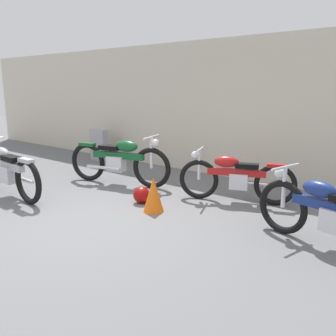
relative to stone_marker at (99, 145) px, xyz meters
The scene contains 9 objects.
ground_plane 4.49m from the stone_marker, 42.83° to the right, with size 40.00×40.00×0.00m, color slate.
building_wall 3.50m from the stone_marker, 11.29° to the left, with size 18.00×0.30×2.86m, color beige.
stone_marker is the anchor object (origin of this frame).
helmet 3.87m from the stone_marker, 30.54° to the right, with size 0.28×0.28×0.28m, color maroon.
traffic_cone 4.34m from the stone_marker, 29.85° to the right, with size 0.32×0.32×0.55m, color orange.
motorcycle_green 2.56m from the stone_marker, 32.01° to the right, with size 2.17×0.84×1.00m.
motorcycle_red 4.59m from the stone_marker, 11.69° to the right, with size 1.83×0.90×0.87m.
motorcycle_blue 6.53m from the stone_marker, 16.69° to the right, with size 2.00×0.70×0.91m.
motorcycle_silver 3.35m from the stone_marker, 69.00° to the right, with size 2.16×0.60×0.97m.
Camera 1 is at (4.01, -3.14, 1.89)m, focal length 38.83 mm.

